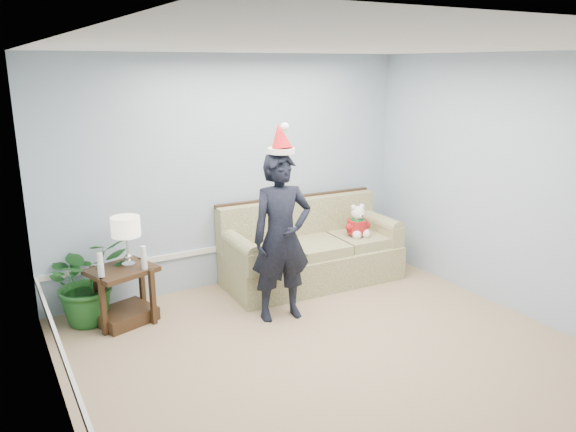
# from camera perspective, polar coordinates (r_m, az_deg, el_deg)

# --- Properties ---
(room_shell) EXTENTS (4.54, 5.04, 2.74)m
(room_shell) POSITION_cam_1_polar(r_m,az_deg,el_deg) (4.51, 7.51, -0.75)
(room_shell) COLOR tan
(room_shell) RESTS_ON ground
(wainscot_trim) EXTENTS (4.49, 4.99, 0.06)m
(wainscot_trim) POSITION_cam_1_polar(r_m,az_deg,el_deg) (5.30, -11.17, -8.81)
(wainscot_trim) COLOR white
(wainscot_trim) RESTS_ON room_shell
(sofa) EXTENTS (2.16, 0.99, 1.00)m
(sofa) POSITION_cam_1_polar(r_m,az_deg,el_deg) (6.86, 2.24, -3.75)
(sofa) COLOR brown
(sofa) RESTS_ON room_shell
(side_table) EXTENTS (0.74, 0.67, 0.59)m
(side_table) POSITION_cam_1_polar(r_m,az_deg,el_deg) (6.06, -16.32, -8.29)
(side_table) COLOR #3C2615
(side_table) RESTS_ON room_shell
(table_lamp) EXTENTS (0.29, 0.29, 0.52)m
(table_lamp) POSITION_cam_1_polar(r_m,az_deg,el_deg) (5.85, -16.15, -1.24)
(table_lamp) COLOR silver
(table_lamp) RESTS_ON side_table
(candle_pair) EXTENTS (0.48, 0.06, 0.24)m
(candle_pair) POSITION_cam_1_polar(r_m,az_deg,el_deg) (5.76, -16.45, -4.52)
(candle_pair) COLOR silver
(candle_pair) RESTS_ON side_table
(houseplant) EXTENTS (0.98, 0.91, 0.90)m
(houseplant) POSITION_cam_1_polar(r_m,az_deg,el_deg) (6.09, -19.74, -6.18)
(houseplant) COLOR #1E5720
(houseplant) RESTS_ON room_shell
(man) EXTENTS (0.69, 0.50, 1.74)m
(man) POSITION_cam_1_polar(r_m,az_deg,el_deg) (5.71, -0.66, -2.20)
(man) COLOR black
(man) RESTS_ON room_shell
(santa_hat) EXTENTS (0.27, 0.30, 0.32)m
(santa_hat) POSITION_cam_1_polar(r_m,az_deg,el_deg) (5.51, -0.77, 7.78)
(santa_hat) COLOR white
(santa_hat) RESTS_ON man
(teddy_bear) EXTENTS (0.27, 0.30, 0.41)m
(teddy_bear) POSITION_cam_1_polar(r_m,az_deg,el_deg) (6.95, 7.09, -0.87)
(teddy_bear) COLOR white
(teddy_bear) RESTS_ON sofa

